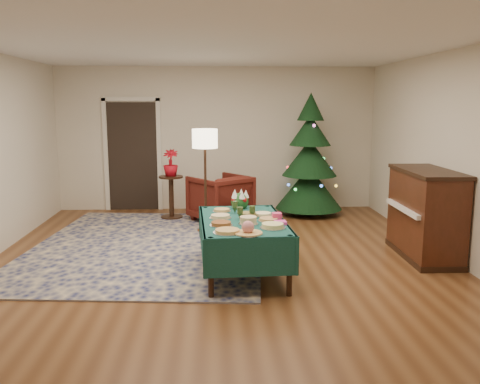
{
  "coord_description": "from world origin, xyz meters",
  "views": [
    {
      "loc": [
        -0.1,
        -6.21,
        2.02
      ],
      "look_at": [
        0.27,
        0.53,
        0.84
      ],
      "focal_mm": 38.0,
      "sensor_mm": 36.0,
      "label": 1
    }
  ],
  "objects": [
    {
      "name": "platter_4",
      "position": [
        0.3,
        -0.6,
        0.7
      ],
      "size": [
        0.23,
        0.23,
        0.09
      ],
      "color": "silver",
      "rests_on": "buffet_table"
    },
    {
      "name": "platter_8",
      "position": [
        0.52,
        -0.16,
        0.68
      ],
      "size": [
        0.24,
        0.24,
        0.04
      ],
      "color": "silver",
      "rests_on": "buffet_table"
    },
    {
      "name": "platter_1",
      "position": [
        0.27,
        -1.04,
        0.72
      ],
      "size": [
        0.31,
        0.31,
        0.14
      ],
      "color": "silver",
      "rests_on": "buffet_table"
    },
    {
      "name": "goblet_1",
      "position": [
        0.37,
        -0.31,
        0.74
      ],
      "size": [
        0.07,
        0.07,
        0.15
      ],
      "color": "#2D471E",
      "rests_on": "buffet_table"
    },
    {
      "name": "room_shell",
      "position": [
        0.0,
        0.0,
        1.35
      ],
      "size": [
        7.0,
        7.0,
        7.0
      ],
      "color": "#593319",
      "rests_on": "ground"
    },
    {
      "name": "platter_5",
      "position": [
        0.55,
        -0.45,
        0.68
      ],
      "size": [
        0.26,
        0.26,
        0.04
      ],
      "color": "silver",
      "rests_on": "buffet_table"
    },
    {
      "name": "piano",
      "position": [
        2.7,
        0.17,
        0.57
      ],
      "size": [
        0.66,
        1.37,
        1.17
      ],
      "color": "black",
      "rests_on": "ground"
    },
    {
      "name": "side_table",
      "position": [
        -0.82,
        2.66,
        0.37
      ],
      "size": [
        0.43,
        0.43,
        0.76
      ],
      "color": "black",
      "rests_on": "ground"
    },
    {
      "name": "armchair",
      "position": [
        0.04,
        2.39,
        0.45
      ],
      "size": [
        1.18,
        1.17,
        0.89
      ],
      "primitive_type": "imported",
      "rotation": [
        0.0,
        0.0,
        3.78
      ],
      "color": "#4B1610",
      "rests_on": "ground"
    },
    {
      "name": "platter_3",
      "position": [
        -0.0,
        -0.65,
        0.68
      ],
      "size": [
        0.26,
        0.26,
        0.05
      ],
      "color": "silver",
      "rests_on": "buffet_table"
    },
    {
      "name": "napkin_stack",
      "position": [
        0.67,
        -0.61,
        0.68
      ],
      "size": [
        0.14,
        0.14,
        0.04
      ],
      "primitive_type": "cube",
      "rotation": [
        0.0,
        0.0,
        0.05
      ],
      "color": "#E740A3",
      "rests_on": "buffet_table"
    },
    {
      "name": "platter_6",
      "position": [
        -0.01,
        -0.29,
        0.68
      ],
      "size": [
        0.26,
        0.26,
        0.05
      ],
      "color": "silver",
      "rests_on": "buffet_table"
    },
    {
      "name": "goblet_0",
      "position": [
        0.18,
        -0.01,
        0.74
      ],
      "size": [
        0.07,
        0.07,
        0.15
      ],
      "color": "#2D471E",
      "rests_on": "buffet_table"
    },
    {
      "name": "floor_lamp",
      "position": [
        -0.21,
        1.68,
        1.38
      ],
      "size": [
        0.4,
        0.4,
        1.63
      ],
      "color": "#A57F3F",
      "rests_on": "ground"
    },
    {
      "name": "gift_box",
      "position": [
        0.66,
        -0.41,
        0.71
      ],
      "size": [
        0.11,
        0.11,
        0.09
      ],
      "primitive_type": "cube",
      "rotation": [
        0.0,
        0.0,
        0.05
      ],
      "color": "#DC3D6F",
      "rests_on": "buffet_table"
    },
    {
      "name": "buffet_table",
      "position": [
        0.26,
        -0.36,
        0.53
      ],
      "size": [
        1.07,
        1.75,
        0.66
      ],
      "color": "black",
      "rests_on": "ground"
    },
    {
      "name": "potted_plant",
      "position": [
        -0.82,
        2.66,
        0.89
      ],
      "size": [
        0.26,
        0.47,
        0.26
      ],
      "primitive_type": "imported",
      "color": "#A50B18",
      "rests_on": "side_table"
    },
    {
      "name": "goblet_2",
      "position": [
        0.22,
        -0.37,
        0.74
      ],
      "size": [
        0.07,
        0.07,
        0.15
      ],
      "color": "#2D471E",
      "rests_on": "buffet_table"
    },
    {
      "name": "platter_2",
      "position": [
        0.56,
        -0.8,
        0.69
      ],
      "size": [
        0.28,
        0.28,
        0.05
      ],
      "color": "silver",
      "rests_on": "buffet_table"
    },
    {
      "name": "centerpiece",
      "position": [
        0.26,
        0.3,
        0.78
      ],
      "size": [
        0.24,
        0.24,
        0.27
      ],
      "color": "#1E4C1E",
      "rests_on": "buffet_table"
    },
    {
      "name": "rug",
      "position": [
        -1.01,
        0.9,
        0.01
      ],
      "size": [
        3.58,
        4.48,
        0.02
      ],
      "primitive_type": "cube",
      "rotation": [
        0.0,
        0.0,
        -0.09
      ],
      "color": "navy",
      "rests_on": "ground"
    },
    {
      "name": "doorway",
      "position": [
        -1.6,
        3.48,
        1.1
      ],
      "size": [
        1.08,
        0.04,
        2.16
      ],
      "color": "black",
      "rests_on": "ground"
    },
    {
      "name": "platter_0",
      "position": [
        0.05,
        -0.98,
        0.68
      ],
      "size": [
        0.3,
        0.3,
        0.04
      ],
      "color": "silver",
      "rests_on": "buffet_table"
    },
    {
      "name": "platter_7",
      "position": [
        0.33,
        -0.26,
        0.69
      ],
      "size": [
        0.23,
        0.23,
        0.06
      ],
      "color": "silver",
      "rests_on": "buffet_table"
    },
    {
      "name": "christmas_tree",
      "position": [
        1.68,
        2.9,
        0.99
      ],
      "size": [
        1.43,
        1.43,
        2.21
      ],
      "color": "black",
      "rests_on": "ground"
    },
    {
      "name": "platter_9",
      "position": [
        0.02,
        0.1,
        0.68
      ],
      "size": [
        0.23,
        0.23,
        0.04
      ],
      "color": "silver",
      "rests_on": "buffet_table"
    }
  ]
}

